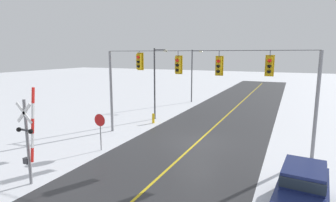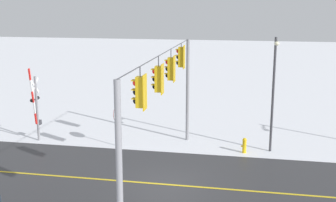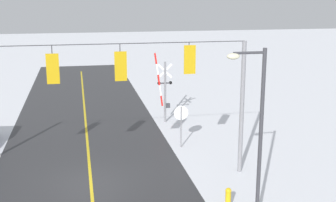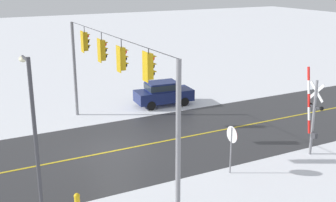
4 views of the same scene
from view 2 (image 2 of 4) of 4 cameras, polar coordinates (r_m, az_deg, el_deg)
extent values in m
plane|color=white|center=(20.98, -0.37, -10.77)|extent=(160.00, 160.00, 0.00)
cube|color=#303033|center=(20.75, 16.45, -11.57)|extent=(9.00, 80.00, 0.01)
cube|color=gold|center=(20.75, 16.45, -11.56)|extent=(0.14, 72.00, 0.01)
cylinder|color=gray|center=(26.66, 2.56, 1.33)|extent=(0.20, 0.20, 6.20)
cylinder|color=gray|center=(13.52, -6.30, -10.26)|extent=(0.20, 0.20, 6.20)
cylinder|color=#38383D|center=(19.36, -0.40, 6.32)|extent=(14.00, 0.04, 0.04)
cylinder|color=#38383D|center=(23.73, 1.72, 7.25)|extent=(0.04, 0.04, 0.20)
cube|color=#C6990F|center=(23.80, 1.71, 5.71)|extent=(0.34, 0.28, 1.08)
cube|color=#C6990F|center=(23.77, 2.09, 5.70)|extent=(0.52, 0.03, 1.26)
sphere|color=red|center=(23.79, 1.36, 6.49)|extent=(0.24, 0.24, 0.24)
cube|color=#C6990F|center=(23.79, 1.19, 6.69)|extent=(0.26, 0.16, 0.03)
sphere|color=black|center=(23.82, 1.35, 5.72)|extent=(0.24, 0.24, 0.24)
cube|color=#C6990F|center=(23.83, 1.19, 5.93)|extent=(0.26, 0.16, 0.03)
sphere|color=black|center=(23.87, 1.35, 4.96)|extent=(0.24, 0.24, 0.24)
cube|color=#C6990F|center=(23.87, 1.19, 5.16)|extent=(0.26, 0.16, 0.03)
cylinder|color=#38383D|center=(20.79, 0.39, 6.21)|extent=(0.04, 0.04, 0.40)
cube|color=#C6990F|center=(20.89, 0.38, 4.19)|extent=(0.34, 0.28, 1.08)
cube|color=#C6990F|center=(20.86, 0.82, 4.18)|extent=(0.52, 0.03, 1.26)
sphere|color=red|center=(20.87, -0.02, 5.08)|extent=(0.24, 0.24, 0.24)
cube|color=#C6990F|center=(20.88, -0.21, 5.31)|extent=(0.26, 0.16, 0.03)
sphere|color=black|center=(20.92, -0.02, 4.21)|extent=(0.24, 0.24, 0.24)
cube|color=#C6990F|center=(20.92, -0.21, 4.44)|extent=(0.26, 0.16, 0.03)
sphere|color=black|center=(20.97, -0.02, 3.34)|extent=(0.24, 0.24, 0.24)
cube|color=#C6990F|center=(20.97, -0.21, 3.57)|extent=(0.26, 0.16, 0.03)
cylinder|color=#38383D|center=(18.08, -1.24, 5.20)|extent=(0.04, 0.04, 0.41)
cube|color=#C6990F|center=(18.19, -1.23, 2.86)|extent=(0.34, 0.28, 1.08)
cube|color=#C6990F|center=(18.16, -0.73, 2.84)|extent=(0.52, 0.03, 1.26)
sphere|color=red|center=(18.17, -1.69, 3.87)|extent=(0.24, 0.24, 0.24)
cube|color=#C6990F|center=(18.17, -1.91, 4.14)|extent=(0.26, 0.16, 0.03)
sphere|color=black|center=(18.22, -1.69, 2.88)|extent=(0.24, 0.24, 0.24)
cube|color=#C6990F|center=(18.22, -1.91, 3.14)|extent=(0.26, 0.16, 0.03)
sphere|color=black|center=(18.28, -1.68, 1.89)|extent=(0.24, 0.24, 0.24)
cube|color=#C6990F|center=(18.28, -1.90, 2.15)|extent=(0.26, 0.16, 0.03)
cylinder|color=#38383D|center=(15.16, -3.64, 3.83)|extent=(0.04, 0.04, 0.36)
cube|color=#C6990F|center=(15.29, -3.60, 1.17)|extent=(0.34, 0.28, 1.08)
cube|color=#C6990F|center=(15.25, -3.02, 1.15)|extent=(0.52, 0.03, 1.26)
sphere|color=red|center=(15.27, -4.16, 2.36)|extent=(0.24, 0.24, 0.24)
cube|color=#C6990F|center=(15.27, -4.42, 2.68)|extent=(0.26, 0.16, 0.03)
sphere|color=black|center=(15.33, -4.15, 1.19)|extent=(0.24, 0.24, 0.24)
cube|color=#C6990F|center=(15.33, -4.40, 1.51)|extent=(0.26, 0.16, 0.03)
sphere|color=black|center=(15.39, -4.13, 0.02)|extent=(0.24, 0.24, 0.24)
cube|color=#C6990F|center=(15.39, -4.38, 0.34)|extent=(0.26, 0.16, 0.03)
cylinder|color=gray|center=(26.13, -6.68, -3.38)|extent=(0.07, 0.07, 2.30)
cylinder|color=#B71414|center=(25.94, -6.81, -1.68)|extent=(0.76, 0.03, 0.76)
cylinder|color=white|center=(25.93, -6.76, -1.68)|extent=(0.80, 0.01, 0.80)
cylinder|color=gray|center=(27.93, -16.61, -0.98)|extent=(0.14, 0.14, 4.00)
cube|color=white|center=(27.67, -16.88, 1.84)|extent=(0.98, 0.04, 0.98)
cube|color=white|center=(27.67, -16.88, 1.84)|extent=(0.98, 0.04, 0.98)
cube|color=#38383D|center=(27.82, -16.76, 0.22)|extent=(0.80, 0.06, 0.08)
sphere|color=black|center=(28.17, -16.51, 0.39)|extent=(0.22, 0.22, 0.22)
sphere|color=black|center=(27.52, -17.23, 0.06)|extent=(0.22, 0.22, 0.22)
cube|color=red|center=(27.86, -16.75, -2.19)|extent=(0.19, 0.08, 0.71)
cube|color=white|center=(27.62, -16.93, -0.85)|extent=(0.19, 0.08, 0.71)
cube|color=red|center=(27.39, -17.11, 0.51)|extent=(0.19, 0.08, 0.71)
cube|color=white|center=(27.18, -17.30, 1.90)|extent=(0.19, 0.08, 0.71)
cube|color=red|center=(26.98, -17.49, 3.31)|extent=(0.19, 0.08, 0.71)
cube|color=#38383D|center=(28.30, -16.33, -2.67)|extent=(0.28, 0.20, 0.28)
cylinder|color=#38383D|center=(25.22, 13.43, 0.68)|extent=(0.14, 0.14, 6.50)
cylinder|color=#38383D|center=(24.23, 13.86, 7.60)|extent=(1.10, 0.09, 0.09)
ellipsoid|color=beige|center=(23.69, 13.91, 7.24)|extent=(0.44, 0.28, 0.22)
cylinder|color=gold|center=(25.37, 9.86, -5.88)|extent=(0.22, 0.22, 0.70)
sphere|color=gold|center=(25.25, 9.89, -4.99)|extent=(0.24, 0.24, 0.24)
cylinder|color=gold|center=(25.36, 9.54, -5.79)|extent=(0.09, 0.10, 0.09)
camera|label=1|loc=(24.98, -46.86, 3.29)|focal=29.44mm
camera|label=3|loc=(23.93, 50.80, 7.89)|focal=47.92mm
camera|label=4|loc=(39.27, 16.62, 13.30)|focal=45.99mm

